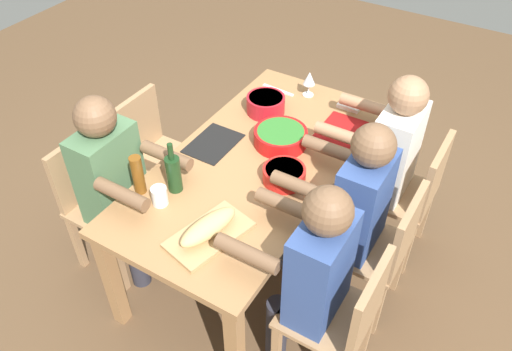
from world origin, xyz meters
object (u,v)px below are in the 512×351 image
Objects in this scene: dining_table at (256,172)px; chair_near_left at (344,316)px; chair_far_center at (153,152)px; serving_bowl_greens at (281,136)px; bread_loaf at (208,227)px; serving_bowl_fruit at (266,103)px; chair_near_right at (411,192)px; chair_far_left at (99,197)px; cutting_board at (209,235)px; wine_glass at (309,79)px; napkin_stack at (351,104)px; wine_bottle at (174,173)px; diner_near_left at (311,270)px; cup_far_left at (160,196)px; beer_bottle at (138,175)px; serving_bowl_salad at (284,174)px; diner_far_left at (116,180)px; diner_near_right at (388,153)px; diner_near_center at (354,205)px; chair_near_center at (381,247)px.

chair_near_left reaches higher than dining_table.
chair_far_center is 0.88m from serving_bowl_greens.
serving_bowl_fruit is at bearing 15.92° from bread_loaf.
chair_far_left is (-0.97, 1.53, 0.00)m from chair_near_right.
wine_glass reaches higher than cutting_board.
serving_bowl_greens is 2.14× the size of napkin_stack.
wine_bottle is (0.08, 1.00, 0.37)m from chair_near_left.
diner_near_left is at bearing -78.31° from cutting_board.
chair_far_center is 3.65× the size of serving_bowl_fruit.
wine_bottle is 2.90× the size of cup_far_left.
beer_bottle is at bearing 91.64° from diner_near_left.
bread_loaf is 0.34m from cup_far_left.
chair_far_center is 5.12× the size of wine_glass.
dining_table is at bearing -36.18° from beer_bottle.
serving_bowl_fruit is 0.54m from napkin_stack.
bread_loaf reaches higher than dining_table.
chair_far_left reaches higher than dining_table.
serving_bowl_salad is at bearing 52.94° from chair_near_left.
cutting_board is at bearing -98.34° from diner_far_left.
diner_far_left reaches higher than serving_bowl_greens.
serving_bowl_greens is at bearing 111.67° from chair_near_right.
diner_near_right is 5.16× the size of serving_bowl_fruit.
diner_far_left reaches higher than cutting_board.
napkin_stack is (1.35, -0.13, 0.00)m from cutting_board.
napkin_stack is at bearing 62.33° from chair_near_right.
diner_near_center is at bearing -90.00° from chair_far_center.
chair_far_left is 0.28m from diner_far_left.
bread_loaf is 1.33m from wine_glass.
serving_bowl_greens is 0.55m from wine_glass.
bread_loaf is (-0.58, 0.48, 0.11)m from diner_near_center.
chair_near_center is 1.00× the size of chair_far_center.
chair_near_left is at bearing -159.26° from diner_near_center.
diner_far_left is at bearing 82.61° from cup_far_left.
diner_near_center is (0.48, -1.16, 0.00)m from diner_far_left.
diner_near_center is 4.14× the size of wine_bottle.
cutting_board is at bearing -98.68° from beer_bottle.
diner_far_left is 0.56m from chair_far_center.
chair_near_center is at bearing -105.31° from serving_bowl_greens.
napkin_stack is (0.03, -0.28, -0.10)m from wine_glass.
diner_far_left is 1.00m from serving_bowl_fruit.
serving_bowl_salad is at bearing 146.11° from diner_near_right.
diner_near_right is at bearing -111.34° from wine_glass.
diner_near_right is at bearing -54.18° from chair_far_left.
napkin_stack is at bearing 51.31° from diner_near_right.
serving_bowl_greens is at bearing -24.37° from wine_bottle.
napkin_stack is at bearing -18.61° from serving_bowl_greens.
cup_far_left reaches higher than serving_bowl_salad.
chair_near_left is 0.71× the size of diner_near_right.
beer_bottle reaches higher than chair_far_center.
chair_near_center is (0.48, 0.00, 0.00)m from chair_near_left.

